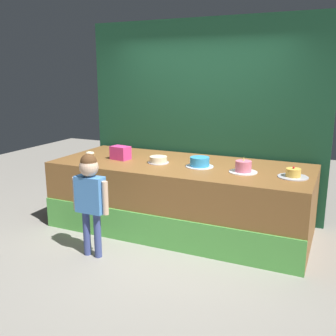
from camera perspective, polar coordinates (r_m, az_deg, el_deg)
name	(u,v)px	position (r m, az deg, el deg)	size (l,w,h in m)	color
ground_plane	(158,247)	(4.63, -1.45, -11.65)	(12.00, 12.00, 0.00)	gray
stage_platform	(181,196)	(5.04, 1.87, -4.20)	(3.27, 1.37, 0.87)	brown
curtain_backdrop	(202,119)	(5.56, 5.08, 7.26)	(3.47, 0.08, 2.73)	#19472D
child_figure	(90,191)	(4.25, -11.45, -3.39)	(0.45, 0.21, 1.17)	#3F4C8C
pink_box	(120,153)	(5.19, -7.04, 2.24)	(0.24, 0.17, 0.18)	#E5398A
donut	(90,153)	(5.57, -11.47, 2.15)	(0.12, 0.12, 0.04)	beige
cake_far_left	(158,160)	(4.95, -1.44, 1.21)	(0.27, 0.27, 0.09)	silver
cake_center_left	(200,162)	(4.75, 4.70, 0.84)	(0.34, 0.34, 0.12)	silver
cake_center_right	(243,167)	(4.55, 11.08, 0.10)	(0.33, 0.33, 0.19)	white
cake_far_right	(293,174)	(4.48, 18.01, -0.83)	(0.33, 0.33, 0.12)	silver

